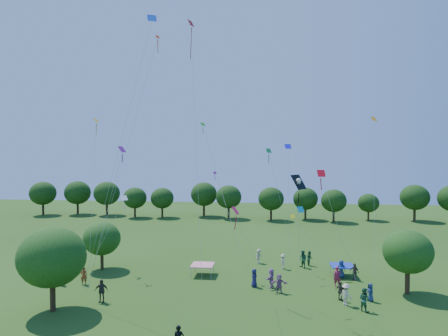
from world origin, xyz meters
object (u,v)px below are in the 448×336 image
Objects in this scene: tent_red_stripe at (203,265)px; tent_blue at (342,266)px; near_tree_north at (102,239)px; red_high_kite at (193,67)px; pirate_kite at (299,183)px; near_tree_west at (52,257)px; near_tree_east at (408,252)px.

tent_blue is at bearing 5.29° from tent_red_stripe.
tent_blue is (24.83, 0.39, -2.22)m from near_tree_north.
pirate_kite is at bearing -37.30° from red_high_kite.
pirate_kite reaches higher than near_tree_west.
pirate_kite reaches higher than tent_blue.
near_tree_west reaches higher than near_tree_east.
near_tree_north is (-0.88, 11.24, -0.96)m from near_tree_west.
near_tree_east is at bearing -10.07° from tent_red_stripe.
near_tree_north is 24.93m from tent_blue.
near_tree_north is at bearing 175.29° from tent_red_stripe.
pirate_kite is (8.83, -8.74, 8.97)m from tent_red_stripe.
tent_red_stripe is (10.93, -0.90, -2.22)m from near_tree_north.
near_tree_east is 0.60× the size of pirate_kite.
near_tree_east is 19.10m from tent_red_stripe.
pirate_kite is 0.39× the size of red_high_kite.
tent_blue is (-4.73, 4.59, -2.68)m from near_tree_east.
near_tree_west reaches higher than tent_blue.
red_high_kite reaches higher than near_tree_west.
near_tree_west is at bearing -154.11° from tent_blue.
near_tree_west is 14.77m from tent_red_stripe.
near_tree_north is at bearing 94.49° from near_tree_west.
near_tree_east is at bearing 29.01° from pirate_kite.
tent_red_stripe is 19.54m from red_high_kite.
red_high_kite is (-9.50, 7.24, 10.50)m from pirate_kite.
near_tree_north is 0.90× the size of near_tree_east.
near_tree_east is at bearing -5.35° from red_high_kite.
near_tree_north is 29.86m from near_tree_east.
pirate_kite is (19.76, -9.64, 6.75)m from near_tree_north.
near_tree_west is 0.27× the size of red_high_kite.
near_tree_west is at bearing -136.70° from red_high_kite.
tent_blue is at bearing 63.19° from pirate_kite.
near_tree_north is at bearing 171.90° from near_tree_east.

